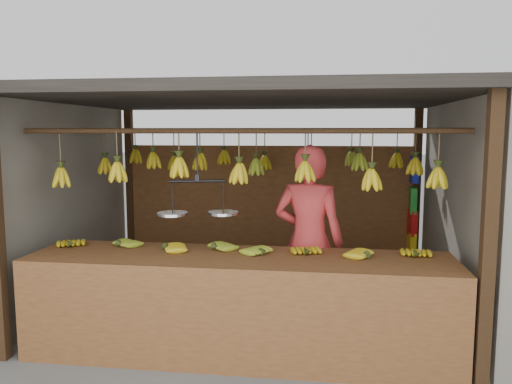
# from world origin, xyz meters

# --- Properties ---
(ground) EXTENTS (80.00, 80.00, 0.00)m
(ground) POSITION_xyz_m (0.00, 0.00, 0.00)
(ground) COLOR #5B5B57
(stall) EXTENTS (4.30, 3.30, 2.40)m
(stall) POSITION_xyz_m (0.00, 0.33, 1.97)
(stall) COLOR #301E0F
(stall) RESTS_ON ground
(counter) EXTENTS (3.76, 0.86, 0.96)m
(counter) POSITION_xyz_m (0.04, -1.23, 0.72)
(counter) COLOR brown
(counter) RESTS_ON ground
(hanging_bananas) EXTENTS (3.59, 2.22, 0.39)m
(hanging_bananas) POSITION_xyz_m (0.02, 0.01, 1.63)
(hanging_bananas) COLOR gold
(hanging_bananas) RESTS_ON ground
(balance_scale) EXTENTS (0.71, 0.38, 0.76)m
(balance_scale) POSITION_xyz_m (-0.35, -1.00, 1.29)
(balance_scale) COLOR black
(balance_scale) RESTS_ON ground
(vendor) EXTENTS (0.75, 0.56, 1.87)m
(vendor) POSITION_xyz_m (0.64, -0.60, 0.94)
(vendor) COLOR #BF3333
(vendor) RESTS_ON ground
(bag_bundles) EXTENTS (0.08, 0.26, 1.34)m
(bag_bundles) POSITION_xyz_m (1.94, 1.35, 0.97)
(bag_bundles) COLOR #1426BF
(bag_bundles) RESTS_ON ground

